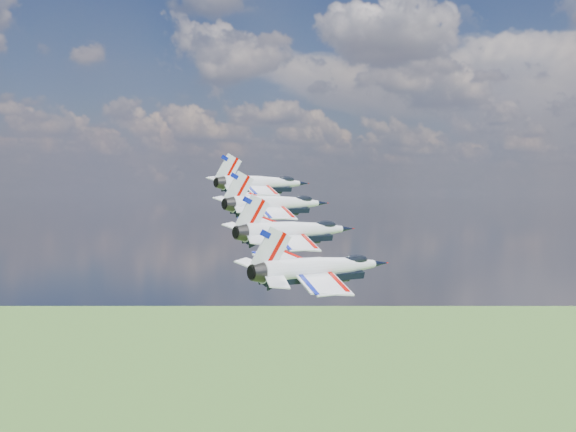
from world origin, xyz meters
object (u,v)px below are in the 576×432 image
Objects in this scene: jet_1 at (279,204)px; jet_3 at (324,267)px; jet_2 at (298,230)px; jet_0 at (265,183)px.

jet_3 is (17.42, -15.37, -5.14)m from jet_1.
jet_1 is 1.00× the size of jet_2.
jet_0 is 1.00× the size of jet_2.
jet_0 is 35.69m from jet_3.
jet_0 is at bearing 155.82° from jet_3.
jet_1 is at bearing -24.18° from jet_0.
jet_2 reaches higher than jet_3.
jet_0 reaches higher than jet_2.
jet_0 is 1.00× the size of jet_3.
jet_3 is (26.13, -23.06, -7.71)m from jet_0.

